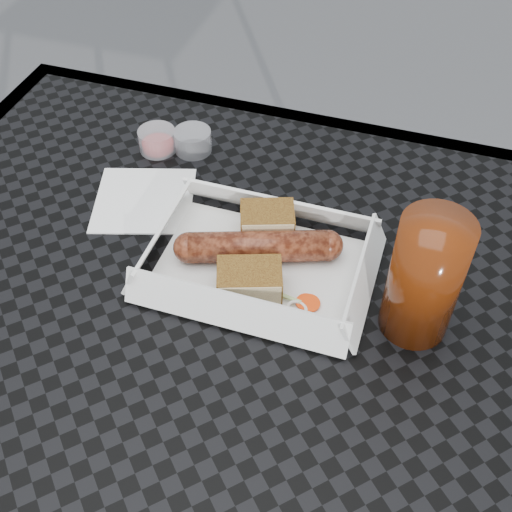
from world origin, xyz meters
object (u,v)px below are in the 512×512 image
at_px(patio_table, 182,355).
at_px(drink_glass, 425,278).
at_px(food_tray, 259,267).
at_px(bratwurst, 258,247).

bearing_deg(patio_table, drink_glass, 15.08).
distance_m(patio_table, drink_glass, 0.29).
height_order(food_tray, drink_glass, drink_glass).
xyz_separation_m(food_tray, drink_glass, (0.18, -0.02, 0.07)).
xyz_separation_m(patio_table, bratwurst, (0.06, 0.10, 0.10)).
xyz_separation_m(patio_table, drink_glass, (0.24, 0.06, 0.15)).
xyz_separation_m(food_tray, bratwurst, (-0.00, 0.01, 0.02)).
relative_size(patio_table, bratwurst, 4.41).
height_order(patio_table, food_tray, food_tray).
height_order(patio_table, drink_glass, drink_glass).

